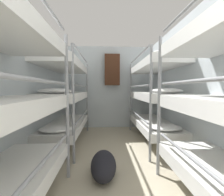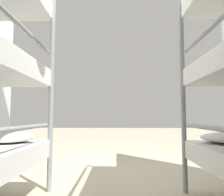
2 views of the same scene
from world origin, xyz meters
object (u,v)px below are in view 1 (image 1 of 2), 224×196
(bunk_stack_left_far, at_px, (65,96))
(hanging_coat, at_px, (112,70))
(bunk_stack_right_far, at_px, (154,95))
(duffel_bag, at_px, (104,165))

(bunk_stack_left_far, height_order, hanging_coat, hanging_coat)
(bunk_stack_left_far, distance_m, bunk_stack_right_far, 1.88)
(bunk_stack_right_far, height_order, hanging_coat, hanging_coat)
(bunk_stack_right_far, height_order, duffel_bag, bunk_stack_right_far)
(bunk_stack_left_far, height_order, bunk_stack_right_far, same)
(hanging_coat, bearing_deg, duffel_bag, -95.41)
(duffel_bag, relative_size, hanging_coat, 0.68)
(bunk_stack_left_far, distance_m, hanging_coat, 1.75)
(bunk_stack_right_far, distance_m, hanging_coat, 1.65)
(bunk_stack_left_far, xyz_separation_m, hanging_coat, (1.04, 1.23, 0.70))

